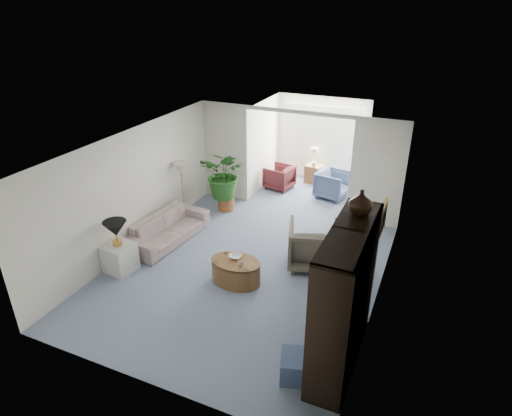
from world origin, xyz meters
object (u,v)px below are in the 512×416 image
at_px(end_table, 120,258).
at_px(ottoman, 297,367).
at_px(sunroom_table, 313,174).
at_px(sofa, 168,228).
at_px(framed_picture, 383,219).
at_px(floor_lamp, 181,168).
at_px(side_table_dark, 351,251).
at_px(entertainment_cabinet, 344,298).
at_px(table_lamp, 115,229).
at_px(coffee_cup, 241,263).
at_px(sunroom_chair_blue, 333,184).
at_px(cabinet_urn, 361,202).
at_px(coffee_bowl, 236,257).
at_px(sunroom_chair_maroon, 279,177).
at_px(coffee_table, 236,271).
at_px(plant_pot, 226,204).
at_px(wingback_chair, 313,245).

xyz_separation_m(end_table, ottoman, (3.99, -1.15, -0.10)).
height_order(ottoman, sunroom_table, sunroom_table).
bearing_deg(sofa, framed_picture, -91.07).
xyz_separation_m(sofa, floor_lamp, (-0.29, 1.10, 0.96)).
bearing_deg(floor_lamp, sofa, -75.14).
height_order(side_table_dark, sunroom_table, side_table_dark).
bearing_deg(ottoman, entertainment_cabinet, 53.09).
height_order(table_lamp, coffee_cup, table_lamp).
bearing_deg(table_lamp, floor_lamp, 92.16).
bearing_deg(ottoman, coffee_cup, 135.35).
relative_size(end_table, floor_lamp, 1.57).
bearing_deg(sunroom_table, sunroom_chair_blue, -45.00).
bearing_deg(ottoman, end_table, 163.89).
bearing_deg(cabinet_urn, coffee_bowl, 162.64).
distance_m(coffee_cup, sunroom_chair_maroon, 4.69).
xyz_separation_m(coffee_bowl, sunroom_table, (-0.05, 5.13, -0.22)).
bearing_deg(end_table, coffee_table, 13.91).
bearing_deg(ottoman, plant_pot, 127.39).
bearing_deg(coffee_table, coffee_bowl, 116.57).
bearing_deg(coffee_bowl, plant_pot, 120.62).
bearing_deg(side_table_dark, wingback_chair, -156.80).
xyz_separation_m(cabinet_urn, plant_pot, (-3.79, 3.28, -2.16)).
distance_m(wingback_chair, ottoman, 2.92).
distance_m(sofa, end_table, 1.36).
bearing_deg(plant_pot, sunroom_chair_blue, 38.97).
distance_m(floor_lamp, plant_pot, 1.52).
bearing_deg(entertainment_cabinet, table_lamp, 172.81).
distance_m(sofa, ottoman, 4.54).
xyz_separation_m(side_table_dark, cabinet_urn, (0.39, -2.05, 2.02)).
bearing_deg(ottoman, wingback_chair, 102.76).
xyz_separation_m(sofa, plant_pot, (0.44, 1.88, -0.13)).
relative_size(framed_picture, coffee_cup, 4.77).
xyz_separation_m(ottoman, plant_pot, (-3.34, 4.38, -0.02)).
height_order(framed_picture, end_table, framed_picture).
xyz_separation_m(floor_lamp, wingback_chair, (3.44, -0.77, -0.81)).
bearing_deg(coffee_bowl, end_table, -163.33).
relative_size(side_table_dark, ottoman, 1.34).
xyz_separation_m(cabinet_urn, ottoman, (-0.44, -1.09, -2.14)).
xyz_separation_m(coffee_bowl, sunroom_chair_maroon, (-0.80, 4.38, -0.15)).
distance_m(framed_picture, plant_pot, 4.93).
height_order(sofa, coffee_cup, sofa).
relative_size(plant_pot, sunroom_chair_blue, 0.51).
xyz_separation_m(sofa, entertainment_cabinet, (4.23, -1.91, 0.78)).
distance_m(coffee_table, coffee_cup, 0.33).
relative_size(floor_lamp, sunroom_chair_blue, 0.45).
xyz_separation_m(coffee_bowl, wingback_chair, (1.18, 1.04, -0.04)).
xyz_separation_m(framed_picture, ottoman, (-0.67, -1.96, -1.52)).
distance_m(end_table, cabinet_urn, 4.88).
height_order(floor_lamp, side_table_dark, floor_lamp).
bearing_deg(entertainment_cabinet, sunroom_chair_blue, 105.66).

